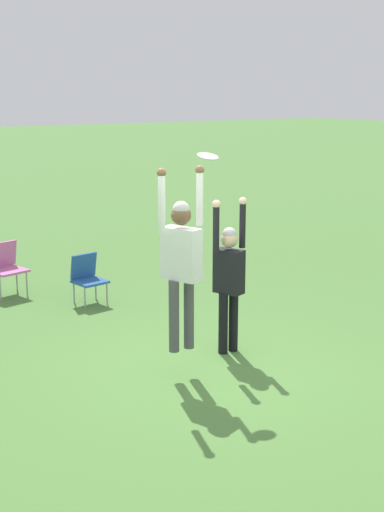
# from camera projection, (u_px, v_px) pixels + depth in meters

# --- Properties ---
(ground_plane) EXTENTS (120.00, 120.00, 0.00)m
(ground_plane) POSITION_uv_depth(u_px,v_px,m) (208.00, 369.00, 8.59)
(ground_plane) COLOR #4C7A38
(person_jumping) EXTENTS (0.62, 0.50, 2.14)m
(person_jumping) POSITION_uv_depth(u_px,v_px,m) (181.00, 255.00, 8.09)
(person_jumping) COLOR #4C4C51
(person_jumping) RESTS_ON ground_plane
(person_defending) EXTENTS (0.52, 0.41, 1.99)m
(person_defending) POSITION_uv_depth(u_px,v_px,m) (229.00, 273.00, 8.94)
(person_defending) COLOR black
(person_defending) RESTS_ON ground_plane
(frisbee) EXTENTS (0.26, 0.25, 0.08)m
(frisbee) POSITION_uv_depth(u_px,v_px,m) (208.00, 156.00, 8.18)
(frisbee) COLOR white
(camping_chair_1) EXTENTS (0.51, 0.54, 0.78)m
(camping_chair_1) POSITION_uv_depth(u_px,v_px,m) (87.00, 275.00, 11.20)
(camping_chair_1) COLOR gray
(camping_chair_1) RESTS_ON ground_plane
(camping_chair_2) EXTENTS (0.62, 0.66, 0.87)m
(camping_chair_2) POSITION_uv_depth(u_px,v_px,m) (5.00, 264.00, 11.65)
(camping_chair_2) COLOR gray
(camping_chair_2) RESTS_ON ground_plane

